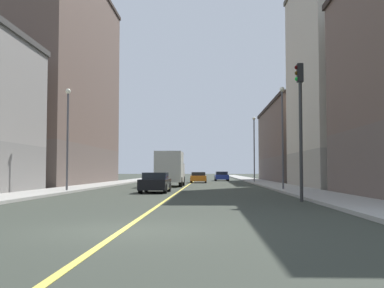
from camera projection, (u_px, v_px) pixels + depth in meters
name	position (u px, v px, depth m)	size (l,w,h in m)	color
ground_plane	(122.00, 231.00, 11.66)	(400.00, 400.00, 0.00)	#31362D
sidewalk_left	(259.00, 182.00, 60.25)	(3.08, 168.00, 0.15)	#9E9B93
sidewalk_right	(127.00, 181.00, 60.86)	(3.08, 168.00, 0.15)	#9E9B93
lane_center_stripe	(192.00, 182.00, 60.55)	(0.16, 154.00, 0.01)	#E5D14C
building_left_mid	(355.00, 79.00, 40.83)	(9.82, 14.71, 18.81)	#9D9688
building_left_far	(304.00, 143.00, 62.51)	(9.82, 25.23, 10.13)	brown
building_right_midblock	(53.00, 81.00, 51.11)	(9.82, 25.96, 22.32)	brown
traffic_light_left_near	(300.00, 113.00, 22.61)	(0.40, 0.32, 6.62)	#2D2D2D
street_lamp_left_near	(282.00, 127.00, 34.60)	(0.36, 0.36, 7.49)	#4C4C51
street_lamp_right_near	(68.00, 128.00, 32.28)	(0.36, 0.36, 6.95)	#4C4C51
street_lamp_left_far	(254.00, 143.00, 56.43)	(0.36, 0.36, 7.75)	#4C4C51
car_black	(155.00, 183.00, 31.79)	(1.86, 4.30, 1.35)	black
car_blue	(222.00, 176.00, 68.42)	(2.06, 4.31, 1.33)	#23389E
car_teal	(167.00, 176.00, 67.58)	(1.98, 4.06, 1.29)	#196670
car_silver	(172.00, 176.00, 77.05)	(1.96, 4.32, 1.30)	silver
car_orange	(199.00, 177.00, 57.34)	(1.97, 4.09, 1.29)	orange
box_truck	(170.00, 169.00, 43.92)	(2.46, 6.59, 3.20)	beige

